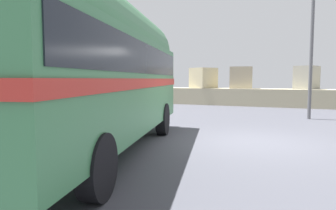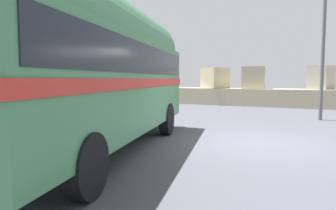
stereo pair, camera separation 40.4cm
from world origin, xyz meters
name	(u,v)px [view 2 (the right image)]	position (x,y,z in m)	size (l,w,h in m)	color
ground	(252,143)	(0.00, 0.00, 0.01)	(32.00, 26.00, 0.02)	#45464E
breakwater	(292,95)	(-0.04, 11.82, 0.74)	(31.36, 2.24, 2.50)	tan
vintage_coach	(94,64)	(-3.01, -2.74, 2.05)	(4.47, 8.91, 3.70)	black
lamp_post	(323,23)	(1.53, 6.01, 3.99)	(0.66, 0.88, 7.16)	#5B5B60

